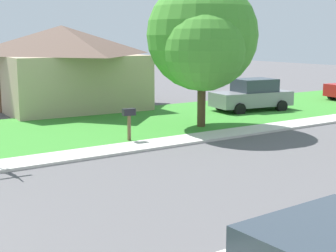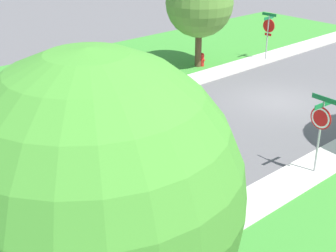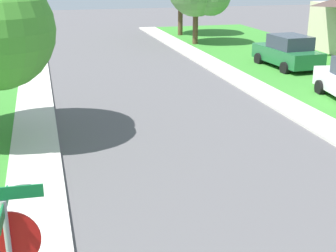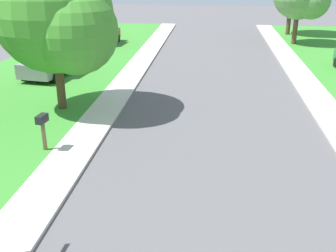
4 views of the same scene
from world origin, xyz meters
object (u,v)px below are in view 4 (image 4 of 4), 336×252
at_px(car_red_across_road, 100,34).
at_px(car_grey_behind_trees, 53,61).
at_px(mailbox, 42,124).
at_px(tree_sidewalk_near, 59,18).

distance_m(car_red_across_road, car_grey_behind_trees, 8.95).
bearing_deg(car_red_across_road, mailbox, -80.81).
bearing_deg(mailbox, tree_sidewalk_near, 98.80).
height_order(car_red_across_road, mailbox, car_red_across_road).
xyz_separation_m(car_red_across_road, tree_sidewalk_near, (2.36, -14.44, 3.01)).
bearing_deg(car_red_across_road, car_grey_behind_trees, -91.86).
relative_size(car_red_across_road, tree_sidewalk_near, 0.69).
distance_m(car_red_across_road, tree_sidewalk_near, 14.94).
relative_size(car_grey_behind_trees, mailbox, 3.45).
relative_size(tree_sidewalk_near, mailbox, 4.91).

